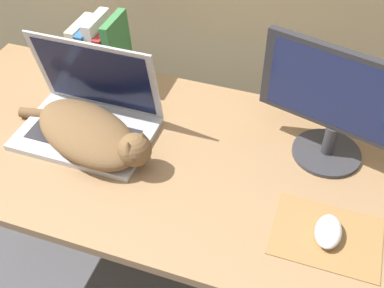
{
  "coord_description": "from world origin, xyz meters",
  "views": [
    {
      "loc": [
        0.45,
        -0.55,
        1.7
      ],
      "look_at": [
        0.14,
        0.33,
        0.82
      ],
      "focal_mm": 45.0,
      "sensor_mm": 36.0,
      "label": 1
    }
  ],
  "objects_px": {
    "cat": "(91,134)",
    "computer_mouse": "(328,231)",
    "book_row": "(101,52)",
    "external_monitor": "(339,104)",
    "laptop": "(89,116)"
  },
  "relations": [
    {
      "from": "cat",
      "to": "computer_mouse",
      "type": "distance_m",
      "value": 0.7
    },
    {
      "from": "computer_mouse",
      "to": "book_row",
      "type": "distance_m",
      "value": 0.92
    },
    {
      "from": "external_monitor",
      "to": "computer_mouse",
      "type": "relative_size",
      "value": 4.21
    },
    {
      "from": "laptop",
      "to": "cat",
      "type": "xyz_separation_m",
      "value": [
        0.04,
        -0.07,
        0.0
      ]
    },
    {
      "from": "external_monitor",
      "to": "book_row",
      "type": "xyz_separation_m",
      "value": [
        -0.77,
        0.12,
        -0.08
      ]
    },
    {
      "from": "external_monitor",
      "to": "book_row",
      "type": "bearing_deg",
      "value": 170.92
    },
    {
      "from": "computer_mouse",
      "to": "book_row",
      "type": "xyz_separation_m",
      "value": [
        -0.81,
        0.42,
        0.09
      ]
    },
    {
      "from": "cat",
      "to": "external_monitor",
      "type": "bearing_deg",
      "value": 16.71
    },
    {
      "from": "cat",
      "to": "computer_mouse",
      "type": "relative_size",
      "value": 4.66
    },
    {
      "from": "computer_mouse",
      "to": "laptop",
      "type": "bearing_deg",
      "value": 167.15
    },
    {
      "from": "laptop",
      "to": "book_row",
      "type": "xyz_separation_m",
      "value": [
        -0.08,
        0.25,
        0.06
      ]
    },
    {
      "from": "laptop",
      "to": "external_monitor",
      "type": "relative_size",
      "value": 0.9
    },
    {
      "from": "laptop",
      "to": "external_monitor",
      "type": "bearing_deg",
      "value": 10.09
    },
    {
      "from": "laptop",
      "to": "cat",
      "type": "bearing_deg",
      "value": -58.37
    },
    {
      "from": "computer_mouse",
      "to": "book_row",
      "type": "height_order",
      "value": "book_row"
    }
  ]
}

